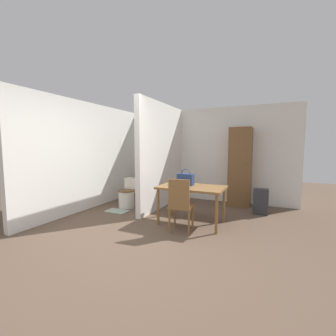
# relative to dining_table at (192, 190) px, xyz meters

# --- Properties ---
(ground_plane) EXTENTS (16.00, 16.00, 0.00)m
(ground_plane) POSITION_rel_dining_table_xyz_m (-0.51, -1.39, -0.65)
(ground_plane) COLOR brown
(wall_back) EXTENTS (5.08, 0.12, 2.50)m
(wall_back) POSITION_rel_dining_table_xyz_m (-0.51, 2.06, 0.60)
(wall_back) COLOR white
(wall_back) RESTS_ON ground_plane
(wall_left) EXTENTS (0.12, 4.39, 2.50)m
(wall_left) POSITION_rel_dining_table_xyz_m (-2.60, 0.31, 0.60)
(wall_left) COLOR white
(wall_left) RESTS_ON ground_plane
(partition_wall) EXTENTS (0.12, 2.23, 2.50)m
(partition_wall) POSITION_rel_dining_table_xyz_m (-1.07, 0.88, 0.60)
(partition_wall) COLOR white
(partition_wall) RESTS_ON ground_plane
(dining_table) EXTENTS (1.23, 0.76, 0.72)m
(dining_table) POSITION_rel_dining_table_xyz_m (0.00, 0.00, 0.00)
(dining_table) COLOR brown
(dining_table) RESTS_ON ground_plane
(wooden_chair) EXTENTS (0.45, 0.45, 0.94)m
(wooden_chair) POSITION_rel_dining_table_xyz_m (-0.02, -0.51, -0.14)
(wooden_chair) COLOR brown
(wooden_chair) RESTS_ON ground_plane
(toilet) EXTENTS (0.40, 0.55, 0.69)m
(toilet) POSITION_rel_dining_table_xyz_m (-1.81, 0.47, -0.36)
(toilet) COLOR silver
(toilet) RESTS_ON ground_plane
(handbag) EXTENTS (0.31, 0.17, 0.32)m
(handbag) POSITION_rel_dining_table_xyz_m (-0.16, 0.09, 0.19)
(handbag) COLOR navy
(handbag) RESTS_ON dining_table
(wooden_cabinet) EXTENTS (0.52, 0.47, 1.94)m
(wooden_cabinet) POSITION_rel_dining_table_xyz_m (0.66, 1.75, 0.32)
(wooden_cabinet) COLOR brown
(wooden_cabinet) RESTS_ON ground_plane
(bath_mat) EXTENTS (0.51, 0.31, 0.01)m
(bath_mat) POSITION_rel_dining_table_xyz_m (-1.81, 0.03, -0.64)
(bath_mat) COLOR #99A899
(bath_mat) RESTS_ON ground_plane
(space_heater) EXTENTS (0.31, 0.18, 0.56)m
(space_heater) POSITION_rel_dining_table_xyz_m (1.18, 1.19, -0.36)
(space_heater) COLOR #2D2D33
(space_heater) RESTS_ON ground_plane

